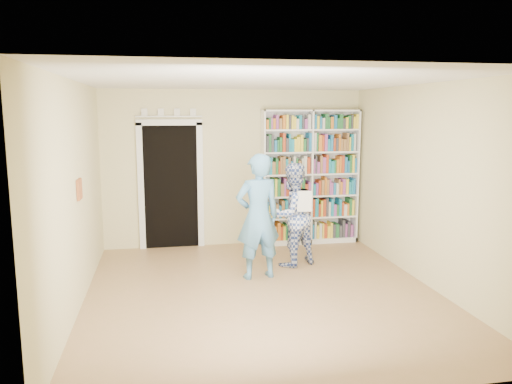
{
  "coord_description": "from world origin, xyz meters",
  "views": [
    {
      "loc": [
        -1.23,
        -6.06,
        2.34
      ],
      "look_at": [
        0.08,
        0.9,
        1.19
      ],
      "focal_mm": 35.0,
      "sensor_mm": 36.0,
      "label": 1
    }
  ],
  "objects": [
    {
      "name": "floor",
      "position": [
        0.0,
        0.0,
        0.0
      ],
      "size": [
        5.0,
        5.0,
        0.0
      ],
      "primitive_type": "plane",
      "color": "#9A774A",
      "rests_on": "ground"
    },
    {
      "name": "ceiling",
      "position": [
        0.0,
        0.0,
        2.7
      ],
      "size": [
        5.0,
        5.0,
        0.0
      ],
      "primitive_type": "plane",
      "rotation": [
        3.14,
        0.0,
        0.0
      ],
      "color": "white",
      "rests_on": "wall_back"
    },
    {
      "name": "wall_back",
      "position": [
        0.0,
        2.5,
        1.35
      ],
      "size": [
        4.5,
        0.0,
        4.5
      ],
      "primitive_type": "plane",
      "rotation": [
        1.57,
        0.0,
        0.0
      ],
      "color": "beige",
      "rests_on": "floor"
    },
    {
      "name": "wall_left",
      "position": [
        -2.25,
        0.0,
        1.35
      ],
      "size": [
        0.0,
        5.0,
        5.0
      ],
      "primitive_type": "plane",
      "rotation": [
        1.57,
        0.0,
        1.57
      ],
      "color": "beige",
      "rests_on": "floor"
    },
    {
      "name": "wall_right",
      "position": [
        2.25,
        0.0,
        1.35
      ],
      "size": [
        0.0,
        5.0,
        5.0
      ],
      "primitive_type": "plane",
      "rotation": [
        1.57,
        0.0,
        -1.57
      ],
      "color": "beige",
      "rests_on": "floor"
    },
    {
      "name": "bookshelf",
      "position": [
        1.32,
        2.34,
        1.19
      ],
      "size": [
        1.72,
        0.32,
        2.36
      ],
      "rotation": [
        0.0,
        0.0,
        0.4
      ],
      "color": "white",
      "rests_on": "floor"
    },
    {
      "name": "doorway",
      "position": [
        -1.1,
        2.48,
        1.18
      ],
      "size": [
        1.1,
        0.08,
        2.43
      ],
      "color": "black",
      "rests_on": "floor"
    },
    {
      "name": "wall_art",
      "position": [
        -2.23,
        0.2,
        1.4
      ],
      "size": [
        0.03,
        0.25,
        0.25
      ],
      "primitive_type": "cube",
      "color": "brown",
      "rests_on": "wall_left"
    },
    {
      "name": "man_blue",
      "position": [
        0.06,
        0.62,
        0.88
      ],
      "size": [
        0.71,
        0.53,
        1.76
      ],
      "primitive_type": "imported",
      "rotation": [
        0.0,
        0.0,
        3.31
      ],
      "color": "#538EB9",
      "rests_on": "floor"
    },
    {
      "name": "man_plaid",
      "position": [
        0.68,
        1.1,
        0.79
      ],
      "size": [
        0.94,
        0.85,
        1.57
      ],
      "primitive_type": "imported",
      "rotation": [
        0.0,
        0.0,
        3.55
      ],
      "color": "navy",
      "rests_on": "floor"
    },
    {
      "name": "paper_sheet",
      "position": [
        0.79,
        0.84,
        1.04
      ],
      "size": [
        0.22,
        0.04,
        0.31
      ],
      "primitive_type": "cube",
      "rotation": [
        0.0,
        0.0,
        -0.13
      ],
      "color": "white",
      "rests_on": "man_plaid"
    }
  ]
}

